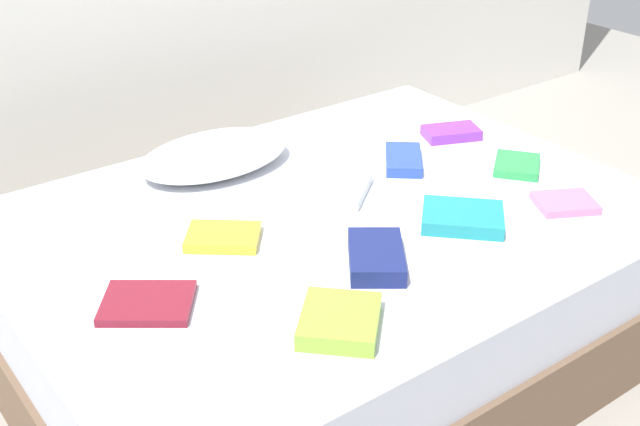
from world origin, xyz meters
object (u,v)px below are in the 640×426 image
at_px(pillow, 214,155).
at_px(textbook_green, 517,165).
at_px(textbook_maroon, 148,303).
at_px(textbook_blue, 403,160).
at_px(bed, 329,282).
at_px(textbook_purple, 451,133).
at_px(textbook_pink, 565,203).
at_px(textbook_teal, 463,218).
at_px(textbook_yellow, 223,237).
at_px(textbook_white, 347,190).
at_px(textbook_navy, 376,257).
at_px(textbook_lime, 340,321).

bearing_deg(pillow, textbook_green, -36.94).
bearing_deg(pillow, textbook_maroon, -132.00).
bearing_deg(textbook_blue, bed, 147.28).
relative_size(bed, textbook_purple, 9.96).
height_order(textbook_pink, textbook_maroon, textbook_pink).
relative_size(pillow, textbook_maroon, 2.38).
relative_size(textbook_teal, textbook_yellow, 1.15).
xyz_separation_m(textbook_teal, textbook_white, (-0.16, 0.36, -0.00)).
bearing_deg(textbook_white, bed, 170.86).
distance_m(textbook_teal, textbook_green, 0.46).
height_order(pillow, textbook_white, pillow).
height_order(textbook_white, textbook_maroon, textbook_white).
xyz_separation_m(textbook_navy, textbook_green, (0.79, 0.19, -0.01)).
xyz_separation_m(textbook_teal, textbook_navy, (-0.36, -0.02, 0.00)).
distance_m(textbook_teal, textbook_navy, 0.36).
bearing_deg(textbook_pink, textbook_green, 100.65).
relative_size(textbook_blue, textbook_yellow, 1.07).
relative_size(textbook_navy, textbook_green, 1.33).
bearing_deg(textbook_teal, bed, 179.66).
height_order(textbook_pink, textbook_yellow, textbook_yellow).
relative_size(textbook_teal, textbook_maroon, 1.05).
relative_size(textbook_teal, textbook_lime, 1.14).
relative_size(textbook_lime, textbook_white, 0.95).
distance_m(textbook_teal, textbook_purple, 0.66).
height_order(pillow, textbook_green, pillow).
bearing_deg(bed, pillow, 103.49).
height_order(bed, textbook_lime, textbook_lime).
height_order(textbook_teal, textbook_pink, textbook_teal).
distance_m(bed, textbook_purple, 0.80).
bearing_deg(textbook_teal, textbook_purple, 93.72).
relative_size(textbook_pink, textbook_yellow, 0.86).
distance_m(textbook_yellow, textbook_maroon, 0.36).
height_order(textbook_yellow, textbook_maroon, textbook_yellow).
bearing_deg(textbook_maroon, bed, 46.81).
distance_m(textbook_purple, textbook_white, 0.62).
bearing_deg(textbook_lime, textbook_yellow, 46.56).
relative_size(pillow, textbook_purple, 2.70).
xyz_separation_m(textbook_purple, textbook_maroon, (-1.40, -0.33, -0.01)).
distance_m(textbook_purple, textbook_green, 0.33).
height_order(textbook_purple, textbook_blue, same).
xyz_separation_m(textbook_blue, textbook_yellow, (-0.77, -0.08, -0.00)).
relative_size(pillow, textbook_teal, 2.26).
bearing_deg(textbook_green, textbook_yellow, 132.60).
xyz_separation_m(textbook_purple, textbook_white, (-0.60, -0.14, -0.00)).
bearing_deg(textbook_pink, textbook_white, 165.17).
xyz_separation_m(textbook_purple, textbook_green, (-0.01, -0.33, -0.00)).
bearing_deg(bed, textbook_green, -10.18).
bearing_deg(textbook_navy, textbook_green, -40.24).
distance_m(bed, textbook_yellow, 0.44).
bearing_deg(textbook_lime, textbook_purple, -11.81).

